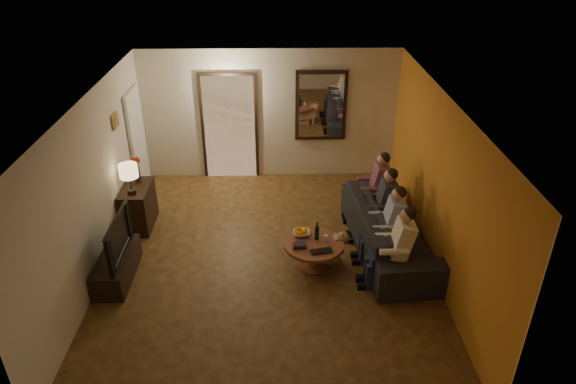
{
  "coord_description": "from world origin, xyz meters",
  "views": [
    {
      "loc": [
        0.15,
        -6.57,
        4.81
      ],
      "look_at": [
        0.3,
        0.3,
        1.05
      ],
      "focal_mm": 32.0,
      "sensor_mm": 36.0,
      "label": 1
    }
  ],
  "objects_px": {
    "tv": "(111,238)",
    "sofa": "(389,229)",
    "person_b": "(388,228)",
    "wine_bottle": "(317,231)",
    "dresser": "(138,207)",
    "person_a": "(396,251)",
    "dog": "(328,247)",
    "bowl": "(301,233)",
    "table_lamp": "(130,179)",
    "laptop": "(322,253)",
    "tv_stand": "(117,267)",
    "person_d": "(375,190)",
    "coffee_table": "(313,255)",
    "person_c": "(381,208)"
  },
  "relations": [
    {
      "from": "person_a",
      "to": "person_d",
      "type": "bearing_deg",
      "value": 90.0
    },
    {
      "from": "person_b",
      "to": "wine_bottle",
      "type": "height_order",
      "value": "person_b"
    },
    {
      "from": "tv_stand",
      "to": "person_b",
      "type": "distance_m",
      "value": 4.1
    },
    {
      "from": "dresser",
      "to": "tv",
      "type": "relative_size",
      "value": 0.78
    },
    {
      "from": "sofa",
      "to": "wine_bottle",
      "type": "xyz_separation_m",
      "value": [
        -1.19,
        -0.36,
        0.22
      ]
    },
    {
      "from": "tv",
      "to": "sofa",
      "type": "bearing_deg",
      "value": -81.18
    },
    {
      "from": "wine_bottle",
      "to": "person_a",
      "type": "bearing_deg",
      "value": -26.26
    },
    {
      "from": "dog",
      "to": "person_b",
      "type": "bearing_deg",
      "value": 2.96
    },
    {
      "from": "person_b",
      "to": "person_a",
      "type": "bearing_deg",
      "value": -90.0
    },
    {
      "from": "tv",
      "to": "person_b",
      "type": "height_order",
      "value": "person_b"
    },
    {
      "from": "person_a",
      "to": "person_c",
      "type": "relative_size",
      "value": 1.0
    },
    {
      "from": "person_a",
      "to": "coffee_table",
      "type": "distance_m",
      "value": 1.27
    },
    {
      "from": "dresser",
      "to": "tv",
      "type": "xyz_separation_m",
      "value": [
        0.0,
        -1.45,
        0.33
      ]
    },
    {
      "from": "tv",
      "to": "person_d",
      "type": "distance_m",
      "value": 4.35
    },
    {
      "from": "person_d",
      "to": "laptop",
      "type": "distance_m",
      "value": 1.95
    },
    {
      "from": "tv_stand",
      "to": "bowl",
      "type": "distance_m",
      "value": 2.79
    },
    {
      "from": "dog",
      "to": "coffee_table",
      "type": "bearing_deg",
      "value": -147.4
    },
    {
      "from": "sofa",
      "to": "laptop",
      "type": "distance_m",
      "value": 1.36
    },
    {
      "from": "tv",
      "to": "person_b",
      "type": "bearing_deg",
      "value": -85.13
    },
    {
      "from": "wine_bottle",
      "to": "laptop",
      "type": "distance_m",
      "value": 0.41
    },
    {
      "from": "sofa",
      "to": "person_a",
      "type": "bearing_deg",
      "value": 168.87
    },
    {
      "from": "dresser",
      "to": "tv_stand",
      "type": "height_order",
      "value": "dresser"
    },
    {
      "from": "person_c",
      "to": "table_lamp",
      "type": "bearing_deg",
      "value": 175.94
    },
    {
      "from": "table_lamp",
      "to": "coffee_table",
      "type": "xyz_separation_m",
      "value": [
        2.93,
        -1.05,
        -0.79
      ]
    },
    {
      "from": "dog",
      "to": "bowl",
      "type": "height_order",
      "value": "dog"
    },
    {
      "from": "dresser",
      "to": "person_b",
      "type": "relative_size",
      "value": 0.7
    },
    {
      "from": "tv",
      "to": "laptop",
      "type": "xyz_separation_m",
      "value": [
        3.03,
        -0.1,
        -0.24
      ]
    },
    {
      "from": "table_lamp",
      "to": "person_d",
      "type": "distance_m",
      "value": 4.1
    },
    {
      "from": "dresser",
      "to": "dog",
      "type": "distance_m",
      "value": 3.36
    },
    {
      "from": "dog",
      "to": "person_d",
      "type": "bearing_deg",
      "value": 54.98
    },
    {
      "from": "dresser",
      "to": "sofa",
      "type": "xyz_separation_m",
      "value": [
        4.16,
        -0.81,
        0.01
      ]
    },
    {
      "from": "tv",
      "to": "person_a",
      "type": "height_order",
      "value": "person_a"
    },
    {
      "from": "person_b",
      "to": "bowl",
      "type": "distance_m",
      "value": 1.32
    },
    {
      "from": "table_lamp",
      "to": "wine_bottle",
      "type": "xyz_separation_m",
      "value": [
        2.98,
        -0.95,
        -0.41
      ]
    },
    {
      "from": "tv",
      "to": "bowl",
      "type": "distance_m",
      "value": 2.79
    },
    {
      "from": "dresser",
      "to": "person_a",
      "type": "distance_m",
      "value": 4.41
    },
    {
      "from": "person_b",
      "to": "laptop",
      "type": "height_order",
      "value": "person_b"
    },
    {
      "from": "table_lamp",
      "to": "laptop",
      "type": "bearing_deg",
      "value": -23.75
    },
    {
      "from": "table_lamp",
      "to": "bowl",
      "type": "height_order",
      "value": "table_lamp"
    },
    {
      "from": "table_lamp",
      "to": "wine_bottle",
      "type": "bearing_deg",
      "value": -17.73
    },
    {
      "from": "sofa",
      "to": "bowl",
      "type": "distance_m",
      "value": 1.44
    },
    {
      "from": "laptop",
      "to": "dog",
      "type": "bearing_deg",
      "value": 60.55
    },
    {
      "from": "person_b",
      "to": "wine_bottle",
      "type": "bearing_deg",
      "value": -176.65
    },
    {
      "from": "bowl",
      "to": "laptop",
      "type": "distance_m",
      "value": 0.57
    },
    {
      "from": "table_lamp",
      "to": "person_a",
      "type": "height_order",
      "value": "table_lamp"
    },
    {
      "from": "dog",
      "to": "sofa",
      "type": "bearing_deg",
      "value": 19.32
    },
    {
      "from": "dog",
      "to": "person_c",
      "type": "bearing_deg",
      "value": 36.04
    },
    {
      "from": "dresser",
      "to": "person_a",
      "type": "relative_size",
      "value": 0.7
    },
    {
      "from": "person_a",
      "to": "laptop",
      "type": "distance_m",
      "value": 1.06
    },
    {
      "from": "table_lamp",
      "to": "tv",
      "type": "distance_m",
      "value": 1.27
    }
  ]
}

